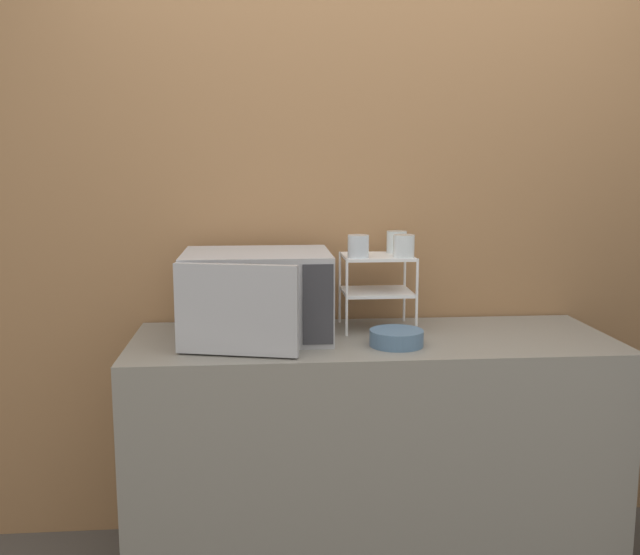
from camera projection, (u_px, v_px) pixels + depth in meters
name	position (u px, v px, depth m)	size (l,w,h in m)	color
wall_back	(360.00, 222.00, 2.94)	(8.00, 0.06, 2.60)	#9E7047
counter	(371.00, 452.00, 2.72)	(1.78, 0.64, 0.90)	gray
microwave	(256.00, 295.00, 2.62)	(0.54, 0.54, 0.32)	#ADADB2
dish_rack	(377.00, 276.00, 2.77)	(0.28, 0.24, 0.29)	white
glass_front_left	(358.00, 246.00, 2.68)	(0.08, 0.08, 0.09)	silver
glass_back_right	(397.00, 242.00, 2.82)	(0.08, 0.08, 0.09)	silver
glass_front_right	(404.00, 246.00, 2.68)	(0.08, 0.08, 0.09)	silver
bowl	(396.00, 338.00, 2.53)	(0.19, 0.19, 0.06)	slate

